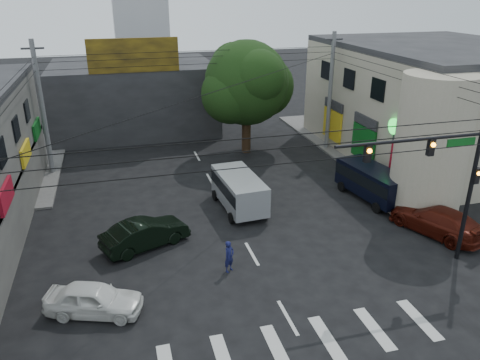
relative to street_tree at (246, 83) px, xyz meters
name	(u,v)px	position (x,y,z in m)	size (l,w,h in m)	color
ground	(264,276)	(-4.00, -17.00, -5.47)	(160.00, 160.00, 0.00)	black
sidewalk_far_right	(394,134)	(14.00, 1.00, -5.40)	(16.00, 16.00, 0.15)	#514F4C
building_right	(436,103)	(14.00, -4.00, -1.47)	(14.00, 18.00, 8.00)	#9E967D
corner_column	(431,146)	(7.00, -13.00, -1.47)	(4.00, 4.00, 8.00)	#9E967D
building_far	(134,97)	(-8.00, 9.00, -2.47)	(14.00, 10.00, 6.00)	#232326
billboard	(133,55)	(-8.00, 4.10, 1.83)	(7.00, 0.30, 2.60)	olive
street_tree	(246,83)	(0.00, 0.00, 0.00)	(6.40, 6.40, 8.70)	black
traffic_gantry	(443,169)	(3.82, -18.00, -0.64)	(7.10, 0.35, 7.20)	black
utility_pole_far_left	(43,110)	(-14.50, -1.00, -0.87)	(0.32, 0.32, 9.20)	#59595B
utility_pole_far_right	(330,93)	(6.50, -1.00, -0.87)	(0.32, 0.32, 9.20)	#59595B
dark_sedan	(145,234)	(-8.97, -12.87, -4.74)	(4.68, 3.13, 1.46)	black
white_compact	(94,299)	(-11.39, -17.66, -4.82)	(4.16, 2.74, 1.32)	white
maroon_sedan	(437,220)	(6.09, -15.52, -4.73)	(3.78, 5.54, 1.49)	#49120A
silver_minivan	(239,193)	(-3.26, -9.87, -4.44)	(2.33, 4.93, 2.07)	#9FA2A6
navy_van	(372,184)	(5.01, -10.70, -4.46)	(2.67, 5.29, 2.02)	black
traffic_officer	(229,256)	(-5.44, -16.15, -4.70)	(0.67, 0.63, 1.54)	#131645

